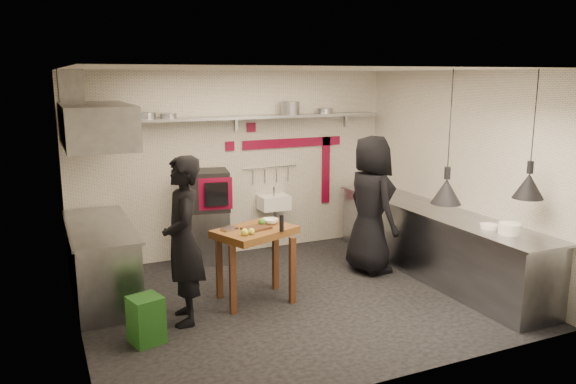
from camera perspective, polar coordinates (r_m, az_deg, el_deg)
name	(u,v)px	position (r m, az deg, el deg)	size (l,w,h in m)	color
floor	(294,298)	(7.13, 0.57, -10.74)	(5.00, 5.00, 0.00)	black
ceiling	(294,69)	(6.59, 0.62, 12.38)	(5.00, 5.00, 0.00)	beige
wall_back	(236,164)	(8.64, -5.30, 2.87)	(5.00, 0.04, 2.80)	silver
wall_front	(396,232)	(4.95, 10.94, -4.03)	(5.00, 0.04, 2.80)	silver
wall_left	(71,209)	(6.12, -21.14, -1.58)	(0.04, 4.20, 2.80)	silver
wall_right	(458,174)	(8.08, 16.89, 1.79)	(0.04, 4.20, 2.80)	silver
red_band_horiz	(293,143)	(8.93, 0.49, 5.02)	(1.70, 0.02, 0.14)	maroon
red_band_vert	(326,170)	(9.27, 3.86, 2.24)	(0.14, 0.02, 1.10)	maroon
red_tile_a	(251,127)	(8.64, -3.75, 6.57)	(0.14, 0.02, 0.14)	maroon
red_tile_b	(230,146)	(8.55, -5.93, 4.65)	(0.14, 0.02, 0.14)	maroon
back_shelf	(239,117)	(8.39, -4.99, 7.56)	(4.60, 0.34, 0.04)	gray
shelf_bracket_left	(104,128)	(8.12, -18.16, 6.18)	(0.04, 0.06, 0.24)	gray
shelf_bracket_mid	(236,123)	(8.54, -5.31, 6.95)	(0.04, 0.06, 0.24)	gray
shelf_bracket_right	(346,119)	(9.33, 5.87, 7.35)	(0.04, 0.06, 0.24)	gray
pan_far_left	(146,116)	(8.04, -14.22, 7.53)	(0.26, 0.26, 0.09)	gray
pan_mid_left	(168,116)	(8.10, -12.06, 7.59)	(0.23, 0.23, 0.07)	gray
stock_pot	(290,108)	(8.69, 0.22, 8.54)	(0.29, 0.29, 0.20)	gray
pan_right	(325,111)	(8.96, 3.75, 8.23)	(0.26, 0.26, 0.08)	gray
oven_stand	(209,236)	(8.42, -8.07, -4.42)	(0.58, 0.53, 0.80)	gray
combi_oven	(207,190)	(8.24, -8.19, 0.17)	(0.60, 0.56, 0.58)	black
oven_door	(216,194)	(7.99, -7.37, -0.17)	(0.48, 0.03, 0.46)	maroon
oven_glass	(216,194)	(7.94, -7.28, -0.24)	(0.33, 0.01, 0.34)	black
hand_sink	(274,202)	(8.78, -1.45, -1.06)	(0.46, 0.34, 0.22)	white
sink_tap	(274,191)	(8.74, -1.45, 0.09)	(0.03, 0.03, 0.14)	gray
sink_drain	(275,230)	(8.86, -1.33, -3.89)	(0.06, 0.06, 0.66)	gray
utensil_rail	(270,167)	(8.81, -1.82, 2.55)	(0.02, 0.02, 0.90)	gray
counter_right	(434,243)	(8.07, 14.61, -5.03)	(0.70, 3.80, 0.90)	gray
counter_right_top	(436,210)	(7.95, 14.78, -1.82)	(0.76, 3.90, 0.03)	gray
plate_stack	(509,229)	(6.96, 21.57, -3.50)	(0.25, 0.25, 0.13)	white
small_bowl_right	(489,226)	(7.15, 19.77, -3.30)	(0.21, 0.21, 0.05)	white
counter_left	(102,262)	(7.41, -18.40, -6.78)	(0.70, 1.90, 0.90)	gray
counter_left_top	(99,226)	(7.28, -18.64, -3.30)	(0.76, 2.00, 0.03)	gray
extractor_hood	(96,125)	(7.08, -18.89, 6.45)	(0.78, 1.60, 0.50)	gray
hood_duct	(71,91)	(7.03, -21.16, 9.53)	(0.28, 0.28, 0.50)	gray
green_bin	(146,320)	(6.13, -14.22, -12.47)	(0.31, 0.31, 0.50)	#1C5119
prep_table	(255,265)	(6.93, -3.34, -7.38)	(0.92, 0.64, 0.92)	brown
cutting_board	(256,228)	(6.75, -3.23, -3.68)	(0.32, 0.23, 0.03)	#532E1A
pepper_mill	(282,223)	(6.63, -0.65, -3.17)	(0.05, 0.05, 0.20)	black
lemon_a	(245,232)	(6.49, -4.43, -4.08)	(0.09, 0.09, 0.09)	#D6E03E
lemon_b	(251,231)	(6.53, -3.74, -4.00)	(0.08, 0.08, 0.08)	#D6E03E
veg_ball	(262,222)	(6.89, -2.67, -3.04)	(0.09, 0.09, 0.09)	#43802B
steel_tray	(229,229)	(6.74, -5.99, -3.74)	(0.18, 0.12, 0.03)	gray
bowl	(270,221)	(6.98, -1.81, -2.99)	(0.20, 0.20, 0.06)	white
heat_lamp_near	(449,138)	(6.56, 16.08, 5.30)	(0.35, 0.35, 1.52)	black
heat_lamp_far	(533,135)	(6.77, 23.64, 5.32)	(0.34, 0.34, 1.43)	black
chef_left	(183,241)	(6.31, -10.59, -4.88)	(0.69, 0.45, 1.89)	black
chef_right	(371,205)	(7.90, 8.42, -1.28)	(0.94, 0.61, 1.93)	black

